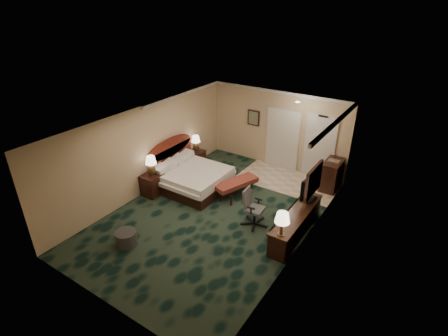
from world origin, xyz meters
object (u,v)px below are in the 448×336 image
Objects in this scene: desk at (296,224)px; minibar at (332,175)px; ottoman at (126,238)px; tv at (310,188)px; bed at (193,179)px; desk_chair at (255,208)px; nightstand_far at (196,159)px; bed_bench at (236,188)px; lamp_near at (151,166)px; lamp_far at (196,144)px; nightstand_near at (152,184)px.

minibar is at bearing 90.49° from desk.
ottoman is 0.56× the size of tv.
minibar is (3.28, 5.46, 0.28)m from ottoman.
ottoman is (0.33, -3.09, -0.13)m from bed.
desk_chair is at bearing 47.94° from ottoman.
nightstand_far is at bearing 105.00° from ottoman.
nightstand_far is 0.43× the size of bed_bench.
bed_bench is at bearing 32.82° from lamp_near.
nightstand_far is at bearing 174.84° from tv.
lamp_near is 5.53m from minibar.
lamp_near is 4.48m from desk.
lamp_near reaches higher than ottoman.
lamp_far is 3.87m from desk_chair.
bed is 1.50m from nightstand_far.
tv is at bearing 4.35° from bed.
desk_chair is (3.35, 0.33, 0.18)m from nightstand_near.
nightstand_near is 0.64× the size of desk_chair.
desk_chair is (2.54, -0.64, 0.20)m from bed.
lamp_far is 0.63× the size of tv.
nightstand_far is 0.59m from lamp_far.
nightstand_far is 2.34m from bed_bench.
desk_chair is 1.09× the size of minibar.
lamp_far reaches higher than bed_bench.
desk is (4.47, -1.72, 0.04)m from nightstand_far.
lamp_far is 4.53m from ottoman.
nightstand_near is 0.28× the size of desk.
desk_chair is (3.32, 0.33, -0.46)m from lamp_near.
lamp_far is 4.56m from tv.
lamp_near is (-0.78, -0.97, 0.65)m from bed.
nightstand_far is at bearing 123.83° from bed.
tv is at bearing 15.77° from lamp_near.
desk is at bearing -83.46° from tv.
ottoman is 3.32m from desk_chair.
lamp_near is at bearing -128.11° from bed_bench.
nightstand_far is at bearing 156.41° from lamp_far.
lamp_near is 2.62m from bed_bench.
lamp_near is 0.67× the size of tv.
nightstand_far is 0.96× the size of lamp_near.
lamp_near reaches higher than lamp_far.
bed reaches higher than ottoman.
lamp_far is (0.01, -0.01, 0.59)m from nightstand_far.
desk_chair is at bearing 5.74° from lamp_near.
desk_chair is at bearing -29.18° from lamp_far.
nightstand_near reaches higher than ottoman.
nightstand_near is at bearing -89.80° from lamp_far.
lamp_near is at bearing 117.49° from ottoman.
minibar is at bearing 37.04° from nightstand_near.
nightstand_near is 0.71× the size of tv.
lamp_near is 3.36m from desk_chair.
nightstand_near is at bearing -142.96° from minibar.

